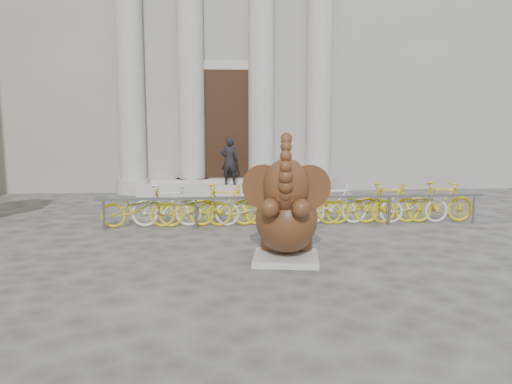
{
  "coord_description": "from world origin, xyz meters",
  "views": [
    {
      "loc": [
        -0.39,
        -7.5,
        2.46
      ],
      "look_at": [
        0.39,
        2.04,
        1.1
      ],
      "focal_mm": 35.0,
      "sensor_mm": 36.0,
      "label": 1
    }
  ],
  "objects": [
    {
      "name": "ground",
      "position": [
        0.0,
        0.0,
        0.0
      ],
      "size": [
        80.0,
        80.0,
        0.0
      ],
      "primitive_type": "plane",
      "color": "#474442",
      "rests_on": "ground"
    },
    {
      "name": "classical_building",
      "position": [
        0.0,
        14.93,
        5.98
      ],
      "size": [
        22.0,
        10.7,
        12.0
      ],
      "color": "gray",
      "rests_on": "ground"
    },
    {
      "name": "entrance_steps",
      "position": [
        0.0,
        9.4,
        0.18
      ],
      "size": [
        6.0,
        1.2,
        0.36
      ],
      "primitive_type": "cube",
      "color": "#A8A59E",
      "rests_on": "ground"
    },
    {
      "name": "elephant_statue",
      "position": [
        0.83,
        0.97,
        0.82
      ],
      "size": [
        1.5,
        1.75,
        2.26
      ],
      "rotation": [
        0.0,
        0.0,
        -0.16
      ],
      "color": "#A8A59E",
      "rests_on": "ground"
    },
    {
      "name": "bike_rack",
      "position": [
        1.42,
        4.13,
        0.5
      ],
      "size": [
        9.15,
        0.53,
        1.0
      ],
      "color": "slate",
      "rests_on": "ground"
    },
    {
      "name": "pedestrian",
      "position": [
        0.07,
        9.05,
        1.15
      ],
      "size": [
        0.62,
        0.45,
        1.58
      ],
      "primitive_type": "imported",
      "rotation": [
        0.0,
        0.0,
        3.02
      ],
      "color": "black",
      "rests_on": "entrance_steps"
    },
    {
      "name": "balustrade_post",
      "position": [
        2.09,
        9.1,
        0.77
      ],
      "size": [
        0.36,
        0.36,
        0.88
      ],
      "color": "#A8A59E",
      "rests_on": "entrance_steps"
    }
  ]
}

